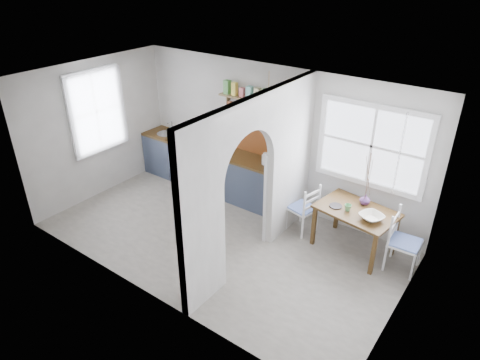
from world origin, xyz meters
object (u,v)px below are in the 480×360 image
Objects in this scene: chair_left at (303,208)px; vase at (365,199)px; dining_table at (354,230)px; kettle at (265,159)px; chair_right at (405,242)px.

vase reaches higher than chair_left.
vase reaches higher than dining_table.
kettle is at bearing -92.03° from chair_left.
chair_left is at bearing -170.67° from dining_table.
chair_right is 2.70m from kettle.
dining_table is 0.80m from chair_right.
chair_left is at bearing -17.40° from kettle.
vase is at bearing 117.32° from chair_left.
chair_right is (0.79, -0.02, 0.11)m from dining_table.
dining_table is at bearing -9.80° from kettle.
dining_table is 6.91× the size of vase.
kettle is (-2.64, 0.26, 0.52)m from chair_right.
kettle is at bearing 179.64° from vase.
chair_right is (1.71, -0.01, 0.03)m from chair_left.
chair_right is at bearing 7.66° from dining_table.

